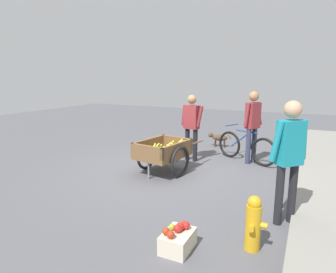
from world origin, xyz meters
TOP-DOWN VIEW (x-y plane):
  - ground_plane at (0.00, 0.00)m, footprint 24.00×24.00m
  - fruit_cart at (0.32, -0.04)m, footprint 1.76×1.06m
  - vendor_person at (-0.81, 0.15)m, footprint 0.26×0.58m
  - bicycle at (-1.29, 1.36)m, footprint 0.80×1.52m
  - cyclist_person at (-1.22, 1.49)m, footprint 0.47×0.35m
  - dog at (-2.47, 0.35)m, footprint 0.22×0.67m
  - fire_hydrant at (2.41, 2.18)m, footprint 0.25×0.25m
  - plastic_bucket at (-1.70, -0.37)m, footprint 0.22×0.22m
  - apple_crate at (2.79, 1.39)m, footprint 0.44×0.32m
  - bystander_person at (1.55, 2.46)m, footprint 0.39×0.44m

SIDE VIEW (x-z plane):
  - ground_plane at x=0.00m, z-range 0.00..0.00m
  - plastic_bucket at x=-1.70m, z-range 0.00..0.25m
  - apple_crate at x=2.79m, z-range -0.03..0.29m
  - dog at x=-2.47m, z-range 0.07..0.47m
  - fire_hydrant at x=2.41m, z-range 0.00..0.67m
  - bicycle at x=-1.29m, z-range -0.07..0.78m
  - fruit_cart at x=0.32m, z-range 0.08..0.80m
  - vendor_person at x=-0.81m, z-range 0.15..1.74m
  - cyclist_person at x=-1.22m, z-range 0.17..1.85m
  - bystander_person at x=1.55m, z-range 0.18..1.88m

